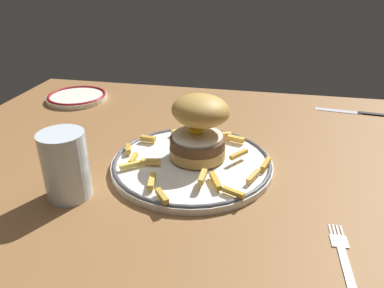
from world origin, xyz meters
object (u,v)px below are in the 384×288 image
burger (200,125)px  side_plate (77,97)px  water_glass (66,170)px  knife (360,112)px  dinner_plate (192,163)px  fork (344,259)px

burger → side_plate: burger is taller
water_glass → side_plate: (-19.87, 41.05, -3.79)cm
water_glass → knife: 69.39cm
dinner_plate → side_plate: size_ratio=1.83×
water_glass → fork: water_glass is taller
burger → knife: bearing=42.2°
water_glass → knife: size_ratio=0.60×
burger → water_glass: 23.51cm
side_plate → knife: size_ratio=0.87×
burger → knife: burger is taller
side_plate → dinner_plate: bearing=-37.7°
knife → water_glass: bearing=-138.6°
dinner_plate → water_glass: bearing=-143.9°
water_glass → fork: (40.13, -6.27, -4.44)cm
dinner_plate → water_glass: water_glass is taller
side_plate → fork: side_plate is taller
burger → knife: size_ratio=0.79×
dinner_plate → fork: bearing=-39.1°
dinner_plate → water_glass: (-17.08, -12.46, 3.78)cm
water_glass → dinner_plate: bearing=36.1°
fork → knife: 53.41cm
water_glass → knife: water_glass is taller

